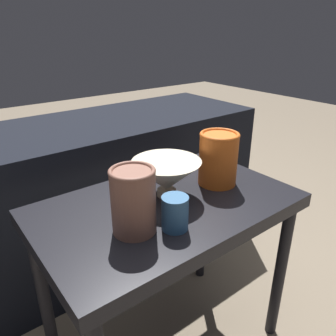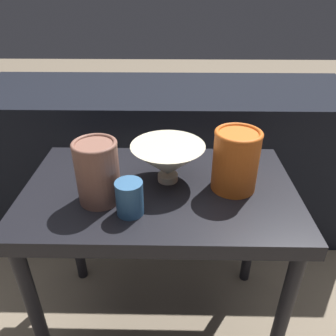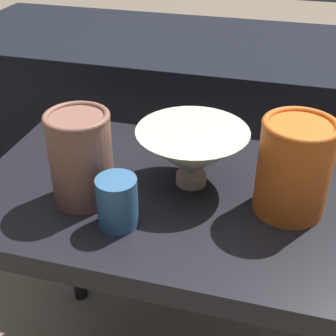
% 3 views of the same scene
% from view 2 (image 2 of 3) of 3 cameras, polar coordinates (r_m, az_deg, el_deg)
% --- Properties ---
extents(ground_plane, '(8.00, 8.00, 0.00)m').
position_cam_2_polar(ground_plane, '(1.25, -1.10, -24.59)').
color(ground_plane, '#7F705B').
extents(table, '(0.71, 0.43, 0.55)m').
position_cam_2_polar(table, '(0.90, -1.41, -6.84)').
color(table, black).
rests_on(table, ground_plane).
extents(couch_backdrop, '(1.57, 0.50, 0.63)m').
position_cam_2_polar(couch_backdrop, '(1.48, -0.44, 1.92)').
color(couch_backdrop, black).
rests_on(couch_backdrop, ground_plane).
extents(bowl, '(0.19, 0.19, 0.10)m').
position_cam_2_polar(bowl, '(0.85, -0.04, 1.34)').
color(bowl, beige).
rests_on(bowl, table).
extents(vase_textured_left, '(0.10, 0.10, 0.16)m').
position_cam_2_polar(vase_textured_left, '(0.78, -12.19, -0.54)').
color(vase_textured_left, brown).
rests_on(vase_textured_left, table).
extents(vase_colorful_right, '(0.12, 0.12, 0.16)m').
position_cam_2_polar(vase_colorful_right, '(0.83, 11.72, 1.39)').
color(vase_colorful_right, orange).
rests_on(vase_colorful_right, table).
extents(cup, '(0.06, 0.06, 0.08)m').
position_cam_2_polar(cup, '(0.75, -6.70, -5.20)').
color(cup, '#33608E').
rests_on(cup, table).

